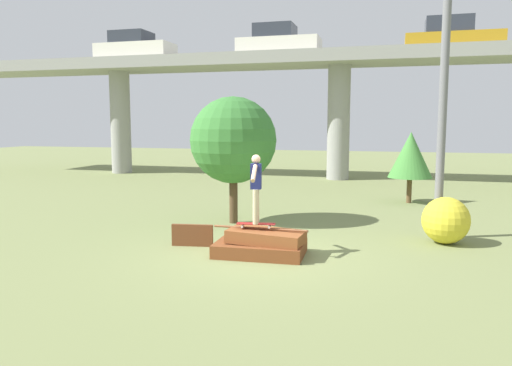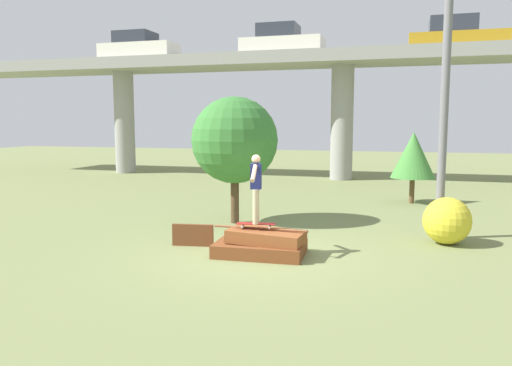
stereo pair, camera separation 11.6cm
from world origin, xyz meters
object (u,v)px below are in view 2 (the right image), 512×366
(car_on_overpass_mid, at_px, (281,43))
(utility_pole, at_px, (446,79))
(skater, at_px, (256,184))
(bush_yellow_flowering, at_px, (447,221))
(car_on_overpass_left, at_px, (138,48))
(skateboard, at_px, (256,224))
(tree_behind_left, at_px, (413,155))
(tree_behind_right, at_px, (235,140))
(car_on_overpass_right, at_px, (456,36))

(car_on_overpass_mid, relative_size, utility_pole, 0.55)
(car_on_overpass_mid, bearing_deg, utility_pole, -60.83)
(skater, distance_m, bush_yellow_flowering, 4.66)
(car_on_overpass_left, bearing_deg, skateboard, -53.51)
(car_on_overpass_mid, bearing_deg, skater, -78.56)
(utility_pole, distance_m, tree_behind_left, 5.89)
(skateboard, height_order, car_on_overpass_left, car_on_overpass_left)
(skateboard, distance_m, tree_behind_right, 3.87)
(car_on_overpass_right, bearing_deg, car_on_overpass_mid, -178.89)
(skateboard, relative_size, bush_yellow_flowering, 0.77)
(skater, distance_m, car_on_overpass_mid, 16.33)
(car_on_overpass_left, relative_size, tree_behind_left, 1.66)
(car_on_overpass_left, relative_size, tree_behind_right, 1.17)
(utility_pole, bearing_deg, car_on_overpass_mid, 119.17)
(tree_behind_left, xyz_separation_m, bush_yellow_flowering, (0.67, -5.99, -1.14))
(utility_pole, relative_size, bush_yellow_flowering, 6.78)
(car_on_overpass_right, distance_m, tree_behind_right, 14.59)
(car_on_overpass_mid, relative_size, tree_behind_left, 1.65)
(utility_pole, height_order, tree_behind_right, utility_pole)
(car_on_overpass_left, height_order, tree_behind_right, car_on_overpass_left)
(tree_behind_right, bearing_deg, skateboard, -63.95)
(car_on_overpass_right, bearing_deg, tree_behind_right, -118.92)
(skateboard, xyz_separation_m, car_on_overpass_mid, (-3.06, 15.14, 6.16))
(car_on_overpass_mid, bearing_deg, tree_behind_left, -47.48)
(car_on_overpass_left, bearing_deg, tree_behind_left, -25.04)
(tree_behind_right, bearing_deg, utility_pole, -4.66)
(bush_yellow_flowering, bearing_deg, tree_behind_right, 170.02)
(car_on_overpass_mid, distance_m, tree_behind_right, 12.91)
(utility_pole, bearing_deg, bush_yellow_flowering, -75.98)
(car_on_overpass_left, height_order, car_on_overpass_mid, car_on_overpass_mid)
(skater, height_order, tree_behind_left, tree_behind_left)
(skateboard, height_order, utility_pole, utility_pole)
(car_on_overpass_mid, xyz_separation_m, tree_behind_right, (1.53, -12.00, -4.50))
(skateboard, bearing_deg, skater, 165.96)
(skateboard, distance_m, utility_pole, 5.70)
(tree_behind_right, distance_m, bush_yellow_flowering, 5.91)
(car_on_overpass_left, relative_size, car_on_overpass_mid, 1.01)
(skateboard, xyz_separation_m, tree_behind_left, (3.34, 8.15, 1.02))
(skater, xyz_separation_m, utility_pole, (3.88, 2.70, 2.33))
(car_on_overpass_right, xyz_separation_m, tree_behind_left, (-1.84, -7.15, -5.10))
(tree_behind_left, distance_m, tree_behind_right, 7.02)
(bush_yellow_flowering, bearing_deg, car_on_overpass_right, 84.91)
(car_on_overpass_left, xyz_separation_m, car_on_overpass_mid, (7.91, 0.30, 0.01))
(car_on_overpass_mid, height_order, tree_behind_right, car_on_overpass_mid)
(skater, xyz_separation_m, car_on_overpass_left, (-10.98, 14.84, 5.29))
(skater, xyz_separation_m, bush_yellow_flowering, (4.01, 2.16, -0.98))
(car_on_overpass_mid, bearing_deg, bush_yellow_flowering, -61.39)
(utility_pole, relative_size, tree_behind_right, 2.10)
(skateboard, relative_size, utility_pole, 0.11)
(skater, distance_m, car_on_overpass_left, 19.20)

